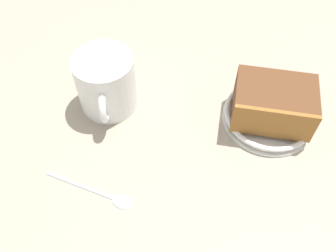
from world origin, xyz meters
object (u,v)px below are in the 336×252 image
object	(u,v)px
small_plate	(268,116)
teaspoon	(106,195)
cake_slice	(273,104)
tea_mug	(106,83)

from	to	relation	value
small_plate	teaspoon	bearing A→B (deg)	22.33
cake_slice	small_plate	bearing A→B (deg)	-106.83
small_plate	cake_slice	world-z (taller)	cake_slice
small_plate	teaspoon	distance (cm)	27.48
small_plate	tea_mug	xyz separation A→B (cm)	(24.64, -6.15, 3.96)
tea_mug	small_plate	bearing A→B (deg)	165.99
small_plate	cake_slice	size ratio (longest dim) A/B	1.05
teaspoon	small_plate	bearing A→B (deg)	-157.67
small_plate	teaspoon	xyz separation A→B (cm)	(25.42, 10.44, -0.50)
tea_mug	teaspoon	size ratio (longest dim) A/B	0.95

